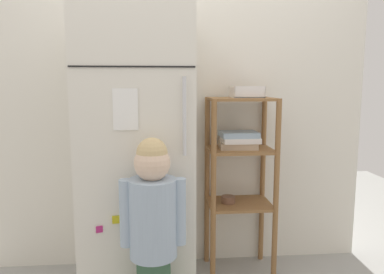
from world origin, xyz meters
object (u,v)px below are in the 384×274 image
Objects in this scene: refrigerator at (138,153)px; fruit_bin at (246,93)px; child_standing at (153,217)px; pantry_shelf_unit at (239,161)px.

fruit_bin is (0.71, 0.17, 0.37)m from refrigerator.
refrigerator is 8.74× the size of fruit_bin.
fruit_bin reaches higher than child_standing.
pantry_shelf_unit is at bearing 12.66° from refrigerator.
pantry_shelf_unit is at bearing -153.91° from fruit_bin.
pantry_shelf_unit is 6.03× the size of fruit_bin.
fruit_bin reaches higher than pantry_shelf_unit.
pantry_shelf_unit is at bearing 46.27° from child_standing.
fruit_bin is at bearing 13.42° from refrigerator.
refrigerator is 0.70m from pantry_shelf_unit.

